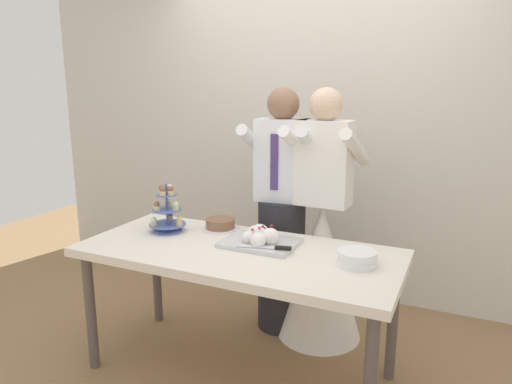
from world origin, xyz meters
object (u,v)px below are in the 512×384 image
(cupcake_stand, at_px, (167,212))
(person_bride, at_px, (321,254))
(main_cake_tray, at_px, (260,239))
(plate_stack, at_px, (357,258))
(round_cake, at_px, (220,224))
(dessert_table, at_px, (238,261))
(person_groom, at_px, (282,225))

(cupcake_stand, height_order, person_bride, person_bride)
(main_cake_tray, relative_size, plate_stack, 2.13)
(cupcake_stand, bearing_deg, round_cake, 31.64)
(dessert_table, relative_size, main_cake_tray, 4.16)
(person_groom, bearing_deg, plate_stack, -42.25)
(dessert_table, distance_m, round_cake, 0.40)
(cupcake_stand, bearing_deg, person_groom, 42.43)
(cupcake_stand, xyz_separation_m, round_cake, (0.28, 0.17, -0.09))
(dessert_table, xyz_separation_m, main_cake_tray, (0.09, 0.11, 0.11))
(dessert_table, height_order, main_cake_tray, main_cake_tray)
(round_cake, height_order, person_groom, person_groom)
(main_cake_tray, distance_m, round_cake, 0.40)
(person_groom, bearing_deg, round_cake, -129.58)
(person_bride, bearing_deg, cupcake_stand, -148.90)
(dessert_table, distance_m, person_bride, 0.70)
(dessert_table, bearing_deg, main_cake_tray, 50.32)
(dessert_table, relative_size, person_groom, 1.08)
(plate_stack, bearing_deg, cupcake_stand, 176.71)
(cupcake_stand, bearing_deg, plate_stack, -3.29)
(cupcake_stand, xyz_separation_m, person_groom, (0.56, 0.52, -0.15))
(person_groom, relative_size, person_bride, 1.00)
(dessert_table, height_order, round_cake, round_cake)
(cupcake_stand, bearing_deg, dessert_table, -11.00)
(main_cake_tray, bearing_deg, dessert_table, -129.68)
(plate_stack, bearing_deg, main_cake_tray, 173.07)
(main_cake_tray, bearing_deg, person_groom, 98.22)
(cupcake_stand, bearing_deg, person_bride, 31.10)
(round_cake, distance_m, person_bride, 0.70)
(dessert_table, bearing_deg, round_cake, 133.86)
(main_cake_tray, height_order, round_cake, main_cake_tray)
(dessert_table, relative_size, round_cake, 7.50)
(dessert_table, height_order, person_groom, person_groom)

